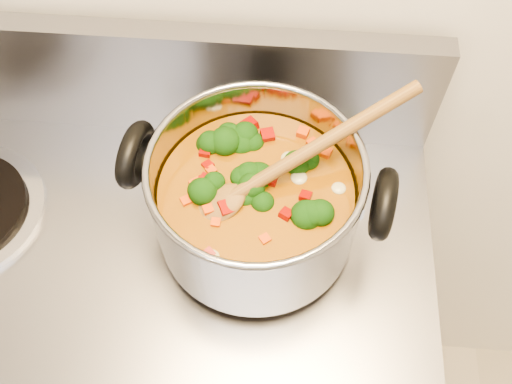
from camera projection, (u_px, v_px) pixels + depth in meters
The scene contains 3 objects.
stockpot at pixel (256, 200), 0.61m from camera, with size 0.29×0.22×0.14m.
wooden_spoon at pixel (268, 176), 0.58m from camera, with size 0.24×0.16×0.10m.
cooktop_crumbs at pixel (241, 221), 0.68m from camera, with size 0.25×0.34×0.01m.
Camera 1 is at (0.20, 0.99, 1.52)m, focal length 40.00 mm.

